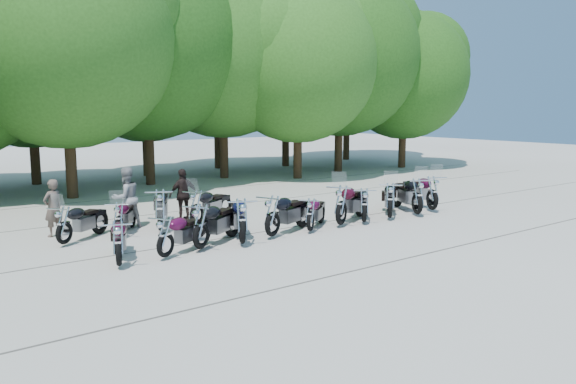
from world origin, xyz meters
TOP-DOWN VIEW (x-y plane):
  - ground at (0.00, 0.00)m, footprint 90.00×90.00m
  - tree_3 at (-3.57, 11.24)m, footprint 8.70×8.70m
  - tree_4 at (0.54, 13.09)m, footprint 9.13×9.13m
  - tree_5 at (4.61, 13.20)m, footprint 9.04×9.04m
  - tree_6 at (7.55, 10.82)m, footprint 8.00×8.00m
  - tree_7 at (11.20, 11.78)m, footprint 8.79×8.79m
  - tree_8 at (15.83, 11.20)m, footprint 7.53×7.53m
  - tree_11 at (-3.76, 16.43)m, footprint 7.56×7.56m
  - tree_12 at (1.80, 16.47)m, footprint 7.88×7.88m
  - tree_13 at (6.69, 17.47)m, footprint 8.31×8.31m
  - tree_14 at (10.68, 16.09)m, footprint 8.02×8.02m
  - tree_15 at (16.61, 17.02)m, footprint 9.67×9.67m
  - motorcycle_0 at (-5.65, 0.34)m, footprint 1.43×2.26m
  - motorcycle_1 at (-4.49, 0.38)m, footprint 2.18×1.55m
  - motorcycle_2 at (-3.44, 0.58)m, footprint 2.44×1.89m
  - motorcycle_3 at (-2.31, 0.41)m, footprint 1.83×2.61m
  - motorcycle_4 at (-1.19, 0.62)m, footprint 2.52×1.63m
  - motorcycle_5 at (0.11, 0.55)m, footprint 1.98×1.74m
  - motorcycle_6 at (1.37, 0.62)m, footprint 2.64×1.88m
  - motorcycle_7 at (2.23, 0.52)m, footprint 1.97×2.17m
  - motorcycle_8 at (3.38, 0.51)m, footprint 2.24×2.21m
  - motorcycle_9 at (4.54, 0.37)m, footprint 1.82×2.63m
  - motorcycle_10 at (5.58, 0.59)m, footprint 1.67×2.63m
  - motorcycle_11 at (-6.07, 3.18)m, footprint 2.09×1.78m
  - motorcycle_12 at (-4.60, 3.15)m, footprint 1.67×2.06m
  - motorcycle_13 at (-3.38, 3.18)m, footprint 1.85×2.63m
  - motorcycle_14 at (-2.14, 3.30)m, footprint 2.31×1.68m
  - rider_0 at (-5.97, 4.57)m, footprint 0.70×0.60m
  - rider_1 at (-3.92, 4.38)m, footprint 1.00×0.84m
  - rider_2 at (-2.03, 4.39)m, footprint 0.99×0.42m

SIDE VIEW (x-z plane):
  - ground at x=0.00m, z-range 0.00..0.00m
  - motorcycle_5 at x=0.11m, z-range 0.00..1.15m
  - motorcycle_12 at x=-4.60m, z-range 0.00..1.17m
  - motorcycle_1 at x=-4.49m, z-range 0.00..1.20m
  - motorcycle_11 at x=-6.07m, z-range 0.00..1.20m
  - motorcycle_0 at x=-5.65m, z-range 0.00..1.23m
  - motorcycle_14 at x=-2.14m, z-range 0.00..1.27m
  - motorcycle_7 at x=2.23m, z-range 0.00..1.27m
  - motorcycle_8 at x=3.38m, z-range 0.00..1.36m
  - motorcycle_2 at x=-3.44m, z-range 0.00..1.36m
  - motorcycle_4 at x=-1.19m, z-range 0.00..1.37m
  - motorcycle_10 at x=5.58m, z-range 0.00..1.43m
  - motorcycle_3 at x=-2.31m, z-range 0.00..1.43m
  - motorcycle_13 at x=-3.38m, z-range 0.00..1.44m
  - motorcycle_9 at x=4.54m, z-range 0.00..1.44m
  - motorcycle_6 at x=1.37m, z-range 0.00..1.45m
  - rider_0 at x=-5.97m, z-range 0.00..1.63m
  - rider_2 at x=-2.03m, z-range 0.00..1.68m
  - rider_1 at x=-3.92m, z-range 0.00..1.85m
  - tree_8 at x=15.83m, z-range 0.85..10.10m
  - tree_11 at x=-3.76m, z-range 0.85..10.14m
  - tree_12 at x=1.80m, z-range 0.89..10.56m
  - tree_6 at x=7.55m, z-range 0.90..10.72m
  - tree_14 at x=10.68m, z-range 0.91..10.75m
  - tree_13 at x=6.69m, z-range 0.94..11.14m
  - tree_3 at x=-3.57m, z-range 0.98..11.66m
  - tree_7 at x=11.20m, z-range 0.99..11.79m
  - tree_5 at x=4.61m, z-range 1.02..12.12m
  - tree_4 at x=0.54m, z-range 1.03..12.24m
  - tree_15 at x=16.61m, z-range 1.09..12.96m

